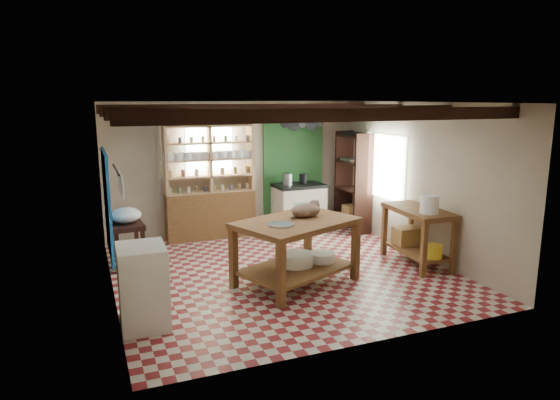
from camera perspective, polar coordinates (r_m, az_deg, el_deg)
name	(u,v)px	position (r m, az deg, el deg)	size (l,w,h in m)	color
floor	(282,272)	(7.88, 0.21, -8.25)	(5.00, 5.00, 0.02)	maroon
ceiling	(282,102)	(7.41, 0.23, 11.10)	(5.00, 5.00, 0.02)	#414146
wall_back	(234,168)	(9.87, -5.23, 3.61)	(5.00, 0.04, 2.60)	#BFB199
wall_front	(370,230)	(5.35, 10.30, -3.39)	(5.00, 0.04, 2.60)	#BFB199
wall_left	(108,203)	(7.01, -19.09, -0.28)	(0.04, 5.00, 2.60)	#BFB199
wall_right	(419,180)	(8.77, 15.56, 2.22)	(0.04, 5.00, 2.60)	#BFB199
ceiling_beams	(282,111)	(7.41, 0.23, 10.17)	(5.00, 3.80, 0.15)	black
blue_wall_patch	(107,204)	(7.93, -19.12, -0.43)	(0.04, 1.40, 1.60)	#175FB0
green_wall_patch	(293,168)	(10.27, 1.53, 3.69)	(1.30, 0.04, 2.30)	#215423
window_back	(209,149)	(9.67, -8.09, 5.77)	(0.90, 0.02, 0.80)	silver
window_right	(385,167)	(9.55, 11.88, 3.75)	(0.02, 1.30, 1.20)	silver
utensil_rail	(117,180)	(5.75, -18.18, 2.14)	(0.06, 0.90, 0.28)	black
pot_rack	(302,123)	(9.80, 2.55, 8.76)	(0.86, 0.12, 0.36)	black
shelving_unit	(210,182)	(9.58, -8.04, 2.09)	(1.70, 0.34, 2.20)	tan
tall_rack	(353,182)	(10.17, 8.37, 2.07)	(0.40, 0.86, 2.00)	black
work_table	(296,252)	(7.26, 1.84, -5.96)	(1.67, 1.11, 0.95)	brown
stove	(299,208)	(10.11, 2.16, -0.86)	(0.99, 0.66, 0.96)	silver
prep_table	(127,244)	(8.39, -17.04, -4.87)	(0.49, 0.71, 0.72)	black
white_cabinet	(143,286)	(6.16, -15.39, -9.50)	(0.55, 0.66, 0.98)	white
right_counter	(417,236)	(8.39, 15.41, -4.03)	(0.65, 1.30, 0.93)	brown
cat	(306,210)	(7.32, 2.96, -1.18)	(0.44, 0.34, 0.20)	#7D5E49
steel_tray	(281,224)	(6.86, 0.10, -2.81)	(0.37, 0.37, 0.02)	#A0A1A7
basin_large	(296,259)	(7.37, 1.83, -6.78)	(0.51, 0.51, 0.18)	white
basin_small	(322,257)	(7.56, 4.79, -6.52)	(0.39, 0.39, 0.14)	white
kettle_left	(288,179)	(9.89, 0.88, 2.37)	(0.20, 0.20, 0.22)	#A0A1A7
kettle_right	(303,179)	(10.04, 2.70, 2.44)	(0.16, 0.16, 0.20)	black
enamel_bowl	(126,215)	(8.27, -17.24, -1.66)	(0.49, 0.49, 0.24)	white
white_bucket	(429,204)	(7.94, 16.71, -0.48)	(0.28, 0.28, 0.28)	white
wicker_basket	(407,236)	(8.66, 14.30, -3.99)	(0.42, 0.33, 0.29)	#AA7F44
yellow_tub	(433,251)	(8.07, 17.11, -5.62)	(0.28, 0.28, 0.20)	yellow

